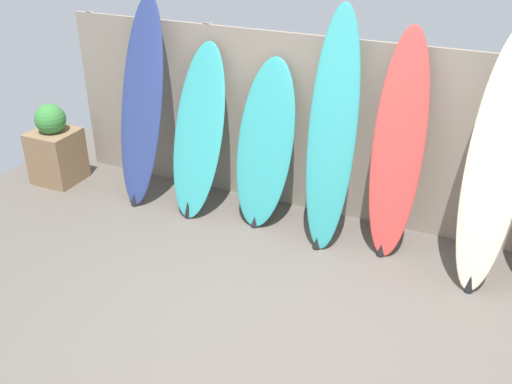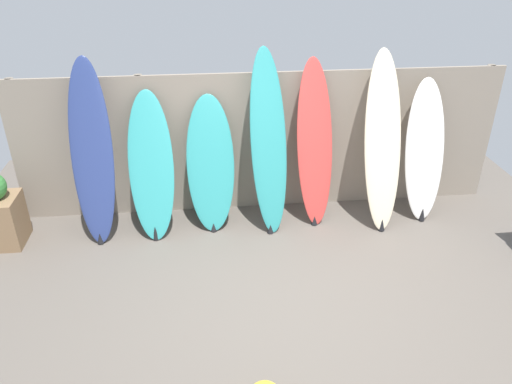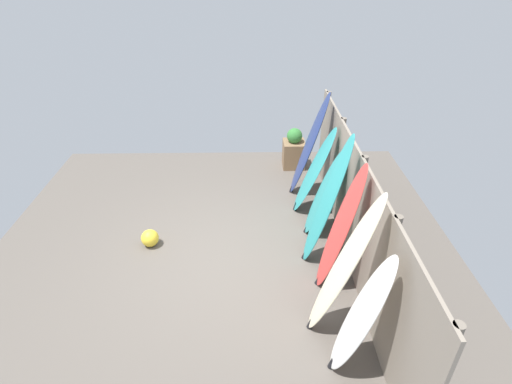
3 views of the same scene
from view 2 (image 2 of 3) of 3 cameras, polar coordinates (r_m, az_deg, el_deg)
The scene contains 9 objects.
ground at distance 5.11m, azimuth 3.17°, elevation -12.63°, with size 7.68×7.68×0.00m, color #5B544C.
fence_back at distance 6.33m, azimuth 0.59°, elevation 5.66°, with size 6.08×0.11×1.80m.
surfboard_navy_0 at distance 5.99m, azimuth -18.24°, elevation 4.18°, with size 0.49×0.71×2.09m.
surfboard_teal_1 at distance 5.98m, azimuth -11.89°, elevation 2.75°, with size 0.55×0.72×1.67m.
surfboard_teal_2 at distance 6.02m, azimuth -5.22°, elevation 3.12°, with size 0.57×0.59×1.60m.
surfboard_teal_3 at distance 5.87m, azimuth 1.45°, elevation 5.48°, with size 0.51×0.69×2.15m.
surfboard_red_4 at distance 6.07m, azimuth 6.73°, elevation 5.34°, with size 0.50×0.59×2.00m.
surfboard_cream_5 at distance 6.16m, azimuth 14.27°, elevation 5.49°, with size 0.46×0.78×2.10m.
surfboard_white_6 at distance 6.53m, azimuth 18.70°, elevation 4.40°, with size 0.51×0.58×1.73m.
Camera 2 is at (-0.68, -3.79, 3.35)m, focal length 35.00 mm.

